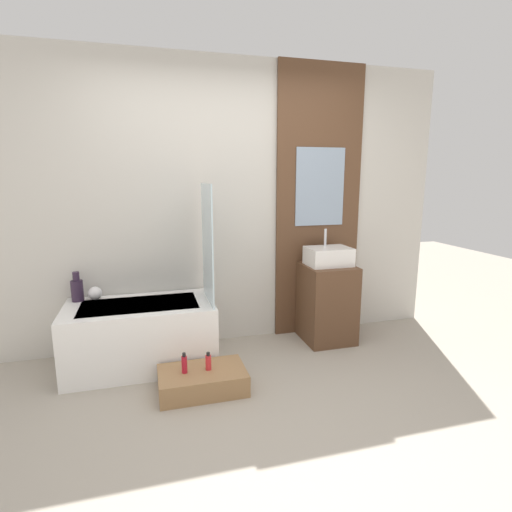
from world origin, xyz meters
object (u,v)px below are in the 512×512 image
Objects in this scene: bathtub at (141,334)px; bottle_soap_primary at (184,364)px; wooden_step_bench at (202,380)px; bottle_soap_secondary at (208,362)px; sink at (328,256)px; vase_tall_dark at (77,289)px; vase_round_light at (95,293)px.

bathtub is 0.63m from bottle_soap_primary.
bottle_soap_secondary is at bearing 0.00° from wooden_step_bench.
vase_tall_dark is at bearing 175.90° from sink.
sink is at bearing -4.14° from vase_round_light.
sink reaches higher than wooden_step_bench.
vase_tall_dark is at bearing 139.82° from wooden_step_bench.
bathtub is at bearing -177.62° from sink.
bottle_soap_secondary is at bearing -38.77° from vase_tall_dark.
vase_round_light is at bearing 137.19° from bottle_soap_secondary.
bottle_soap_secondary reaches higher than wooden_step_bench.
sink is at bearing 25.70° from wooden_step_bench.
vase_tall_dark reaches higher than bathtub.
bathtub reaches higher than bottle_soap_primary.
bathtub is 0.72m from wooden_step_bench.
sink is 1.60× the size of vase_tall_dark.
bathtub is 0.66m from vase_tall_dark.
bathtub is 8.79× the size of bottle_soap_secondary.
bottle_soap_primary is at bearing -44.40° from vase_tall_dark.
bottle_soap_primary is (0.80, -0.78, -0.41)m from vase_tall_dark.
bottle_soap_secondary is (0.48, -0.55, -0.05)m from bathtub.
bottle_soap_primary is (-1.42, -0.62, -0.60)m from sink.
vase_round_light is at bearing 148.26° from bathtub.
wooden_step_bench is at bearing 180.00° from bottle_soap_secondary.
vase_tall_dark is (-0.93, 0.78, 0.56)m from wooden_step_bench.
vase_round_light is (0.14, -0.01, -0.04)m from vase_tall_dark.
vase_tall_dark reaches higher than vase_round_light.
vase_round_light is 1.20m from bottle_soap_secondary.
vase_round_light is at bearing -3.37° from vase_tall_dark.
bathtub is 7.76× the size of bottle_soap_primary.
wooden_step_bench is 1.62m from sink.
vase_round_light is at bearing 135.51° from wooden_step_bench.
vase_tall_dark is 1.63× the size of bottle_soap_primary.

